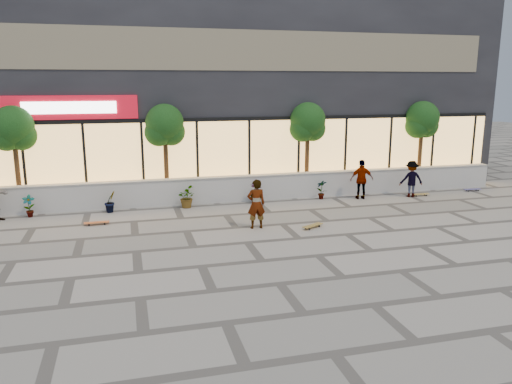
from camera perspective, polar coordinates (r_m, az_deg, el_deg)
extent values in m
plane|color=#A2998C|center=(14.13, 7.12, -7.23)|extent=(80.00, 80.00, 0.00)
cube|color=beige|center=(20.41, -0.12, 0.46)|extent=(22.00, 0.35, 1.00)
cube|color=#B2AFA8|center=(20.31, -0.12, 1.90)|extent=(22.00, 0.42, 0.04)
cube|color=black|center=(25.34, -3.32, 11.31)|extent=(24.00, 9.00, 8.50)
cube|color=#E5AD5B|center=(21.14, -0.79, 4.18)|extent=(23.04, 0.05, 3.00)
cube|color=black|center=(20.94, -0.78, 8.37)|extent=(23.04, 0.08, 0.15)
cube|color=#A40B1A|center=(20.37, -20.51, 9.03)|extent=(5.00, 0.10, 0.90)
cube|color=white|center=(20.30, -20.53, 9.02)|extent=(3.40, 0.06, 0.45)
cube|color=brown|center=(20.96, -0.83, 15.89)|extent=(21.60, 0.05, 1.60)
imported|color=#153711|center=(19.58, -24.52, -1.48)|extent=(0.43, 0.29, 0.81)
imported|color=#153711|center=(19.28, -16.32, -1.05)|extent=(0.57, 0.57, 0.81)
imported|color=#153711|center=(19.38, -8.03, -0.59)|extent=(0.68, 0.77, 0.81)
imported|color=#153711|center=(19.89, 0.00, -0.14)|extent=(0.64, 0.64, 0.81)
imported|color=#153711|center=(20.76, 7.50, 0.29)|extent=(0.46, 0.35, 0.81)
cylinder|color=#4E371B|center=(20.65, -25.63, 2.53)|extent=(0.18, 0.18, 3.24)
sphere|color=#153711|center=(20.47, -26.04, 6.80)|extent=(1.50, 1.50, 1.50)
sphere|color=#153711|center=(20.51, -26.65, 5.73)|extent=(1.10, 1.10, 1.10)
sphere|color=#153711|center=(20.51, -25.23, 5.87)|extent=(1.10, 1.10, 1.10)
cylinder|color=#4E371B|center=(20.32, -10.24, 3.42)|extent=(0.18, 0.18, 3.24)
sphere|color=#153711|center=(20.15, -10.40, 7.77)|extent=(1.50, 1.50, 1.50)
sphere|color=#153711|center=(20.11, -11.07, 6.71)|extent=(1.10, 1.10, 1.10)
sphere|color=#153711|center=(20.25, -9.67, 6.80)|extent=(1.10, 1.10, 1.10)
cylinder|color=#4E371B|center=(21.62, 5.85, 4.09)|extent=(0.18, 0.18, 3.24)
sphere|color=#153711|center=(21.45, 5.94, 8.18)|extent=(1.50, 1.50, 1.50)
sphere|color=#153711|center=(21.35, 5.33, 7.20)|extent=(1.10, 1.10, 1.10)
sphere|color=#153711|center=(21.62, 6.50, 7.24)|extent=(1.10, 1.10, 1.10)
cylinder|color=#4E371B|center=(24.09, 18.24, 4.38)|extent=(0.18, 0.18, 3.24)
sphere|color=#153711|center=(23.94, 18.49, 8.05)|extent=(1.50, 1.50, 1.50)
sphere|color=#153711|center=(23.79, 17.99, 7.19)|extent=(1.10, 1.10, 1.10)
sphere|color=#153711|center=(24.15, 18.87, 7.20)|extent=(1.10, 1.10, 1.10)
imported|color=white|center=(16.37, 0.02, -1.37)|extent=(0.61, 0.41, 1.65)
imported|color=white|center=(21.00, 11.99, 1.41)|extent=(1.01, 0.55, 1.64)
imported|color=maroon|center=(21.92, 17.33, 1.43)|extent=(1.07, 0.72, 1.53)
cube|color=olive|center=(16.68, 6.49, -3.81)|extent=(0.84, 0.59, 0.02)
cylinder|color=black|center=(16.93, 6.85, -3.79)|extent=(0.07, 0.06, 0.06)
cylinder|color=black|center=(16.84, 7.25, -3.89)|extent=(0.07, 0.06, 0.06)
cylinder|color=black|center=(16.55, 5.71, -4.14)|extent=(0.07, 0.06, 0.06)
cylinder|color=black|center=(16.46, 6.10, -4.24)|extent=(0.07, 0.06, 0.06)
cube|color=#C25624|center=(17.77, -17.75, -3.32)|extent=(0.84, 0.24, 0.02)
cylinder|color=black|center=(17.85, -16.92, -3.40)|extent=(0.06, 0.03, 0.06)
cylinder|color=black|center=(17.70, -16.91, -3.52)|extent=(0.06, 0.03, 0.06)
cylinder|color=black|center=(17.86, -18.55, -3.50)|extent=(0.06, 0.03, 0.06)
cylinder|color=black|center=(17.72, -18.57, -3.62)|extent=(0.06, 0.03, 0.06)
cube|color=olive|center=(22.33, 18.29, -0.22)|extent=(0.78, 0.21, 0.02)
cylinder|color=black|center=(22.53, 18.70, -0.29)|extent=(0.06, 0.03, 0.06)
cylinder|color=black|center=(22.41, 18.89, -0.37)|extent=(0.06, 0.03, 0.06)
cylinder|color=black|center=(22.28, 17.66, -0.36)|extent=(0.06, 0.03, 0.06)
cylinder|color=black|center=(22.16, 17.85, -0.44)|extent=(0.06, 0.03, 0.06)
cube|color=#4B457F|center=(24.18, 23.49, 0.31)|extent=(0.80, 0.25, 0.02)
cylinder|color=black|center=(24.39, 23.86, 0.23)|extent=(0.06, 0.03, 0.06)
cylinder|color=black|center=(24.27, 24.05, 0.16)|extent=(0.06, 0.03, 0.06)
cylinder|color=black|center=(24.11, 22.91, 0.18)|extent=(0.06, 0.03, 0.06)
cylinder|color=black|center=(24.00, 23.10, 0.11)|extent=(0.06, 0.03, 0.06)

